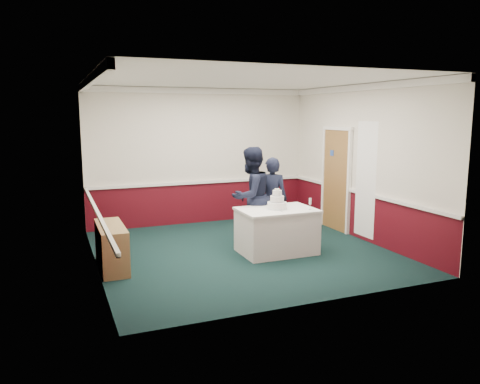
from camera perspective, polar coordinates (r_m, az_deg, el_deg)
name	(u,v)px	position (r m, az deg, el deg)	size (l,w,h in m)	color
ground	(243,251)	(8.44, 0.31, -7.24)	(5.00, 5.00, 0.00)	black
room_shell	(234,139)	(8.70, -0.73, 6.42)	(5.00, 5.00, 3.00)	silver
sideboard	(112,247)	(7.73, -15.37, -6.46)	(0.41, 1.20, 0.70)	#9E7C4D
cake_table	(277,230)	(8.30, 4.49, -4.70)	(1.32, 0.92, 0.79)	white
wedding_cake	(277,203)	(8.19, 4.54, -1.31)	(0.35, 0.35, 0.36)	white
cake_knife	(281,211)	(8.03, 4.97, -2.33)	(0.01, 0.22, 0.01)	silver
champagne_flute	(310,202)	(8.18, 8.55, -1.20)	(0.05, 0.05, 0.21)	silver
person_man	(251,196)	(8.67, 1.33, -0.55)	(0.89, 0.70, 1.84)	black
person_woman	(272,199)	(9.02, 3.90, -0.87)	(0.59, 0.39, 1.63)	black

